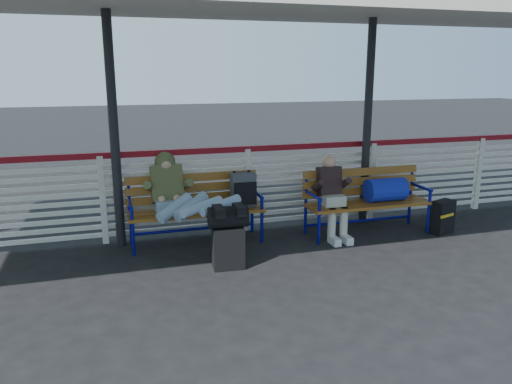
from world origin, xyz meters
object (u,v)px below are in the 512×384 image
object	(u,v)px
bench_right	(375,193)
traveler_man	(188,201)
bench_left	(210,198)
companion_person	(332,196)
suitcase_side	(442,217)
luggage_stack	(228,235)

from	to	relation	value
bench_right	traveler_man	xyz separation A→B (m)	(-2.67, -0.02, 0.09)
bench_left	companion_person	bearing A→B (deg)	-11.87
companion_person	suitcase_side	world-z (taller)	companion_person
luggage_stack	bench_right	distance (m)	2.43
bench_left	traveler_man	distance (m)	0.50
luggage_stack	bench_right	bearing A→B (deg)	20.49
bench_right	suitcase_side	size ratio (longest dim) A/B	3.77
bench_left	luggage_stack	bearing A→B (deg)	-90.06
traveler_man	suitcase_side	xyz separation A→B (m)	(3.60, -0.29, -0.44)
suitcase_side	companion_person	bearing A→B (deg)	150.44
luggage_stack	bench_left	distance (m)	1.05
bench_left	bench_right	size ratio (longest dim) A/B	1.00
luggage_stack	companion_person	size ratio (longest dim) A/B	0.66
luggage_stack	traveler_man	distance (m)	0.81
traveler_man	companion_person	world-z (taller)	traveler_man
traveler_man	companion_person	bearing A→B (deg)	0.22
luggage_stack	suitcase_side	world-z (taller)	luggage_stack
suitcase_side	traveler_man	bearing A→B (deg)	156.38
bench_right	suitcase_side	distance (m)	1.04
bench_right	companion_person	xyz separation A→B (m)	(-0.67, -0.01, 0.01)
companion_person	bench_left	bearing A→B (deg)	168.13
bench_left	suitcase_side	size ratio (longest dim) A/B	3.77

